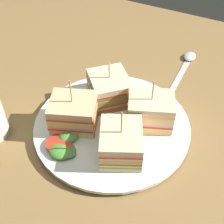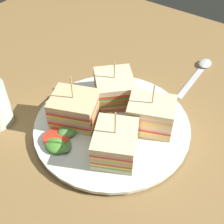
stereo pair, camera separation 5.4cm
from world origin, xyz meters
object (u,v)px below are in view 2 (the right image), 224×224
Objects in this scene: sandwich_wedge_1 at (115,143)px; spoon at (201,68)px; sandwich_wedge_3 at (114,89)px; sandwich_wedge_2 at (150,115)px; chip_pile at (116,127)px; sandwich_wedge_0 at (75,109)px; plate at (112,125)px.

spoon is at bearing -28.76° from sandwich_wedge_1.
sandwich_wedge_3 is at bearing 153.88° from spoon.
sandwich_wedge_2 is 6.50cm from chip_pile.
sandwich_wedge_1 reaches higher than chip_pile.
sandwich_wedge_0 is at bearing -60.18° from sandwich_wedge_3.
sandwich_wedge_2 reaches higher than spoon.
sandwich_wedge_0 reaches higher than spoon.
sandwich_wedge_2 is at bearing -35.66° from sandwich_wedge_1.
spoon is at bearing 76.65° from plate.
sandwich_wedge_1 is at bearing 175.69° from spoon.
chip_pile is (-4.40, -4.32, -2.06)cm from sandwich_wedge_2.
plate is 2.85× the size of sandwich_wedge_0.
sandwich_wedge_1 is 0.95× the size of sandwich_wedge_3.
plate is 2.94× the size of sandwich_wedge_2.
sandwich_wedge_0 is at bearing 6.08° from sandwich_wedge_2.
plate is at bearing -12.74° from sandwich_wedge_3.
sandwich_wedge_3 is 1.36× the size of chip_pile.
plate is at bearing 146.09° from chip_pile.
sandwich_wedge_3 is (-7.77, 10.99, 0.02)cm from sandwich_wedge_1.
sandwich_wedge_2 is (1.58, 8.55, 0.29)cm from sandwich_wedge_1.
chip_pile is 0.49× the size of spoon.
sandwich_wedge_2 is 23.26cm from spoon.
plate is 7.55cm from sandwich_wedge_2.
chip_pile is at bearing 22.55° from sandwich_wedge_2.
chip_pile is at bearing 169.30° from spoon.
sandwich_wedge_3 is 0.67× the size of spoon.
sandwich_wedge_0 is (-6.06, -2.99, 3.22)cm from plate.
sandwich_wedge_1 reaches higher than spoon.
plate is 7.43cm from sandwich_wedge_1.
spoon is (4.78, 27.27, -1.67)cm from chip_pile.
sandwich_wedge_0 is 0.64× the size of spoon.
sandwich_wedge_1 reaches higher than sandwich_wedge_3.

